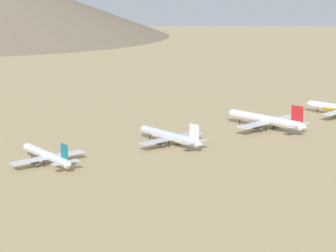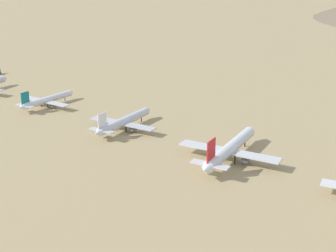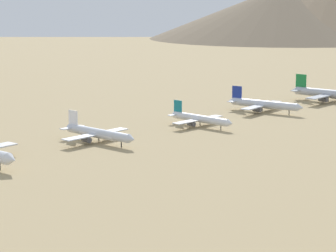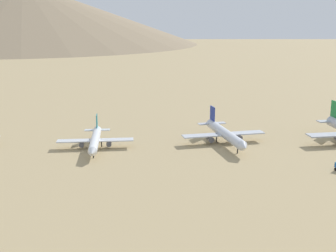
{
  "view_description": "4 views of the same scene",
  "coord_description": "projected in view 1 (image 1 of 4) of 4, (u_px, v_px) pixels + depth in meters",
  "views": [
    {
      "loc": [
        -206.29,
        108.34,
        66.53
      ],
      "look_at": [
        5.03,
        -56.91,
        6.44
      ],
      "focal_mm": 68.58,
      "sensor_mm": 36.0,
      "label": 1
    },
    {
      "loc": [
        -148.91,
        -176.36,
        67.14
      ],
      "look_at": [
        -1.03,
        -74.94,
        5.83
      ],
      "focal_mm": 50.1,
      "sensor_mm": 36.0,
      "label": 2
    },
    {
      "loc": [
        208.18,
        -225.09,
        57.15
      ],
      "look_at": [
        5.38,
        -20.26,
        3.44
      ],
      "focal_mm": 74.44,
      "sensor_mm": 36.0,
      "label": 3
    },
    {
      "loc": [
        173.27,
        16.9,
        50.05
      ],
      "look_at": [
        -3.55,
        30.56,
        6.76
      ],
      "focal_mm": 48.34,
      "sensor_mm": 36.0,
      "label": 4
    }
  ],
  "objects": [
    {
      "name": "parked_jet_2",
      "position": [
        170.0,
        136.0,
        267.51
      ],
      "size": [
        39.74,
        32.29,
        11.46
      ],
      "color": "silver",
      "rests_on": "ground"
    },
    {
      "name": "ground_plane",
      "position": [
        56.0,
        166.0,
        238.24
      ],
      "size": [
        1904.01,
        1904.01,
        0.0
      ],
      "primitive_type": "plane",
      "color": "tan"
    },
    {
      "name": "parked_jet_1",
      "position": [
        266.0,
        120.0,
        296.07
      ],
      "size": [
        46.97,
        38.24,
        13.54
      ],
      "color": "silver",
      "rests_on": "ground"
    },
    {
      "name": "parked_jet_3",
      "position": [
        47.0,
        155.0,
        239.0
      ],
      "size": [
        36.46,
        29.55,
        10.53
      ],
      "color": "silver",
      "rests_on": "ground"
    }
  ]
}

